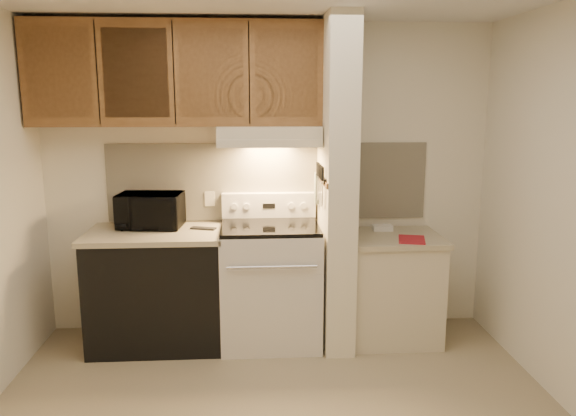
{
  "coord_description": "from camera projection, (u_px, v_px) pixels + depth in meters",
  "views": [
    {
      "loc": [
        -0.14,
        -3.05,
        1.92
      ],
      "look_at": [
        0.11,
        0.75,
        1.16
      ],
      "focal_mm": 35.0,
      "sensor_mm": 36.0,
      "label": 1
    }
  ],
  "objects": [
    {
      "name": "wall_back",
      "position": [
        268.0,
        180.0,
        4.59
      ],
      "size": [
        3.6,
        2.5,
        0.02
      ],
      "primitive_type": "cube",
      "rotation": [
        1.57,
        0.0,
        0.0
      ],
      "color": "white",
      "rests_on": "floor"
    },
    {
      "name": "backsplash",
      "position": [
        268.0,
        182.0,
        4.59
      ],
      "size": [
        2.6,
        0.02,
        0.63
      ],
      "primitive_type": "cube",
      "color": "#EAE2C5",
      "rests_on": "wall_back"
    },
    {
      "name": "range_body",
      "position": [
        270.0,
        285.0,
        4.41
      ],
      "size": [
        0.76,
        0.65,
        0.92
      ],
      "primitive_type": "cube",
      "color": "silver",
      "rests_on": "floor"
    },
    {
      "name": "oven_window",
      "position": [
        272.0,
        294.0,
        4.09
      ],
      "size": [
        0.5,
        0.01,
        0.3
      ],
      "primitive_type": "cube",
      "color": "black",
      "rests_on": "range_body"
    },
    {
      "name": "oven_handle",
      "position": [
        272.0,
        267.0,
        4.01
      ],
      "size": [
        0.65,
        0.02,
        0.02
      ],
      "primitive_type": "cylinder",
      "rotation": [
        0.0,
        1.57,
        0.0
      ],
      "color": "silver",
      "rests_on": "range_body"
    },
    {
      "name": "cooktop",
      "position": [
        270.0,
        227.0,
        4.32
      ],
      "size": [
        0.74,
        0.64,
        0.03
      ],
      "primitive_type": "cube",
      "color": "black",
      "rests_on": "range_body"
    },
    {
      "name": "range_backguard",
      "position": [
        269.0,
        205.0,
        4.57
      ],
      "size": [
        0.76,
        0.08,
        0.2
      ],
      "primitive_type": "cube",
      "color": "silver",
      "rests_on": "range_body"
    },
    {
      "name": "range_display",
      "position": [
        269.0,
        206.0,
        4.53
      ],
      "size": [
        0.1,
        0.01,
        0.04
      ],
      "primitive_type": "cube",
      "color": "black",
      "rests_on": "range_backguard"
    },
    {
      "name": "range_knob_left_outer",
      "position": [
        234.0,
        206.0,
        4.51
      ],
      "size": [
        0.05,
        0.02,
        0.05
      ],
      "primitive_type": "cylinder",
      "rotation": [
        1.57,
        0.0,
        0.0
      ],
      "color": "silver",
      "rests_on": "range_backguard"
    },
    {
      "name": "range_knob_left_inner",
      "position": [
        247.0,
        206.0,
        4.52
      ],
      "size": [
        0.05,
        0.02,
        0.05
      ],
      "primitive_type": "cylinder",
      "rotation": [
        1.57,
        0.0,
        0.0
      ],
      "color": "silver",
      "rests_on": "range_backguard"
    },
    {
      "name": "range_knob_right_inner",
      "position": [
        291.0,
        206.0,
        4.54
      ],
      "size": [
        0.05,
        0.02,
        0.05
      ],
      "primitive_type": "cylinder",
      "rotation": [
        1.57,
        0.0,
        0.0
      ],
      "color": "silver",
      "rests_on": "range_backguard"
    },
    {
      "name": "range_knob_right_outer",
      "position": [
        303.0,
        206.0,
        4.55
      ],
      "size": [
        0.05,
        0.02,
        0.05
      ],
      "primitive_type": "cylinder",
      "rotation": [
        1.57,
        0.0,
        0.0
      ],
      "color": "silver",
      "rests_on": "range_backguard"
    },
    {
      "name": "dishwasher_front",
      "position": [
        158.0,
        290.0,
        4.37
      ],
      "size": [
        1.0,
        0.63,
        0.87
      ],
      "primitive_type": "cube",
      "color": "black",
      "rests_on": "floor"
    },
    {
      "name": "left_countertop",
      "position": [
        155.0,
        234.0,
        4.28
      ],
      "size": [
        1.04,
        0.67,
        0.04
      ],
      "primitive_type": "cube",
      "color": "#B9AE8F",
      "rests_on": "dishwasher_front"
    },
    {
      "name": "spoon_rest",
      "position": [
        203.0,
        228.0,
        4.34
      ],
      "size": [
        0.21,
        0.12,
        0.01
      ],
      "primitive_type": "cube",
      "rotation": [
        0.0,
        0.0,
        -0.32
      ],
      "color": "black",
      "rests_on": "left_countertop"
    },
    {
      "name": "teal_jar",
      "position": [
        165.0,
        218.0,
        4.48
      ],
      "size": [
        0.11,
        0.11,
        0.11
      ],
      "primitive_type": "cylinder",
      "rotation": [
        0.0,
        0.0,
        -0.16
      ],
      "color": "#2C6865",
      "rests_on": "left_countertop"
    },
    {
      "name": "outlet",
      "position": [
        210.0,
        199.0,
        4.57
      ],
      "size": [
        0.08,
        0.01,
        0.12
      ],
      "primitive_type": "cube",
      "color": "beige",
      "rests_on": "backsplash"
    },
    {
      "name": "microwave",
      "position": [
        151.0,
        210.0,
        4.38
      ],
      "size": [
        0.51,
        0.37,
        0.27
      ],
      "primitive_type": "imported",
      "rotation": [
        0.0,
        0.0,
        -0.09
      ],
      "color": "black",
      "rests_on": "left_countertop"
    },
    {
      "name": "partition_pillar",
      "position": [
        336.0,
        186.0,
        4.28
      ],
      "size": [
        0.22,
        0.7,
        2.5
      ],
      "primitive_type": "cube",
      "color": "#F1E9CD",
      "rests_on": "floor"
    },
    {
      "name": "pillar_trim",
      "position": [
        321.0,
        179.0,
        4.27
      ],
      "size": [
        0.01,
        0.7,
        0.04
      ],
      "primitive_type": "cube",
      "color": "brown",
      "rests_on": "partition_pillar"
    },
    {
      "name": "knife_strip",
      "position": [
        322.0,
        178.0,
        4.21
      ],
      "size": [
        0.02,
        0.42,
        0.04
      ],
      "primitive_type": "cube",
      "color": "black",
      "rests_on": "partition_pillar"
    },
    {
      "name": "knife_blade_a",
      "position": [
        322.0,
        194.0,
        4.08
      ],
      "size": [
        0.01,
        0.03,
        0.16
      ],
      "primitive_type": "cube",
      "color": "silver",
      "rests_on": "knife_strip"
    },
    {
      "name": "knife_handle_a",
      "position": [
        323.0,
        174.0,
        4.05
      ],
      "size": [
        0.02,
        0.02,
        0.1
      ],
      "primitive_type": "cylinder",
      "color": "black",
      "rests_on": "knife_strip"
    },
    {
      "name": "knife_blade_b",
      "position": [
        321.0,
        194.0,
        4.14
      ],
      "size": [
        0.01,
        0.04,
        0.18
      ],
      "primitive_type": "cube",
      "color": "silver",
      "rests_on": "knife_strip"
    },
    {
      "name": "knife_handle_b",
      "position": [
        322.0,
        173.0,
        4.11
      ],
      "size": [
        0.02,
        0.02,
        0.1
      ],
      "primitive_type": "cylinder",
      "color": "black",
      "rests_on": "knife_strip"
    },
    {
      "name": "knife_blade_c",
      "position": [
        320.0,
        193.0,
        4.24
      ],
      "size": [
        0.01,
        0.04,
        0.2
      ],
      "primitive_type": "cube",
      "color": "silver",
      "rests_on": "knife_strip"
    },
    {
      "name": "knife_handle_c",
      "position": [
        320.0,
        171.0,
        4.2
      ],
      "size": [
        0.02,
        0.02,
        0.1
      ],
      "primitive_type": "cylinder",
      "color": "black",
      "rests_on": "knife_strip"
    },
    {
      "name": "knife_blade_d",
      "position": [
        319.0,
        189.0,
        4.31
      ],
      "size": [
        0.01,
        0.04,
        0.16
      ],
      "primitive_type": "cube",
      "color": "silver",
      "rests_on": "knife_strip"
    },
    {
      "name": "knife_handle_d",
      "position": [
        319.0,
        170.0,
        4.29
      ],
      "size": [
        0.02,
        0.02,
        0.1
      ],
      "primitive_type": "cylinder",
      "color": "black",
      "rests_on": "knife_strip"
    },
    {
      "name": "knife_blade_e",
      "position": [
        317.0,
        189.0,
        4.39
      ],
      "size": [
        0.01,
        0.04,
        0.18
      ],
      "primitive_type": "cube",
      "color": "silver",
      "rests_on": "knife_strip"
    },
    {
      "name": "knife_handle_e",
      "position": [
        318.0,
        168.0,
        4.36
      ],
      "size": [
        0.02,
        0.02,
        0.1
      ],
      "primitive_type": "cylinder",
      "color": "black",
      "rests_on": "knife_strip"
    },
    {
      "name": "oven_mitt",
      "position": [
        317.0,
        188.0,
        4.45
      ],
      "size": [
        0.03,
        0.1,
        0.24
      ],
      "primitive_type": "cube",
      "color": "slate",
      "rests_on": "partition_pillar"
    },
    {
      "name": "right_cab_base",
      "position": [
        392.0,
        290.0,
        4.48
      ],
      "size": [
        0.7,
        0.6,
        0.81
      ],
      "primitive_type": "cube",
      "color": "beige",
      "rests_on": "floor"
    },
    {
      "name": "right_countertop",
      "position": [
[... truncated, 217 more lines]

